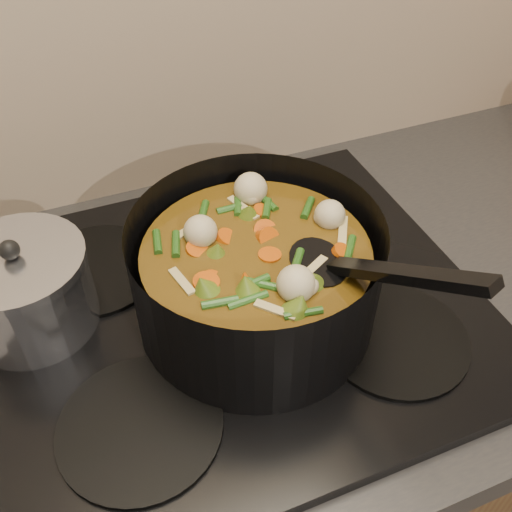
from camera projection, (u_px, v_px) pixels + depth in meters
name	position (u px, v px, depth m)	size (l,w,h in m)	color
counter	(243.00, 471.00, 1.07)	(2.64, 0.64, 0.91)	brown
stovetop	(237.00, 307.00, 0.75)	(0.62, 0.54, 0.03)	black
stockpot	(257.00, 277.00, 0.69)	(0.34, 0.39, 0.22)	black
saucepan	(26.00, 290.00, 0.69)	(0.16, 0.16, 0.13)	silver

